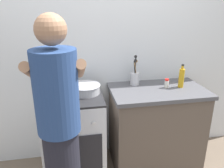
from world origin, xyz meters
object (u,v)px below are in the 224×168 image
(stove_range, at_px, (74,135))
(pot, at_px, (56,89))
(oil_bottle, at_px, (181,78))
(mixing_bowl, at_px, (85,88))
(person, at_px, (60,135))
(utensil_crock, at_px, (135,76))
(spice_bottle, at_px, (167,83))

(stove_range, bearing_deg, pot, 165.27)
(pot, xyz_separation_m, oil_bottle, (1.29, -0.02, 0.04))
(mixing_bowl, relative_size, person, 0.18)
(oil_bottle, bearing_deg, person, -152.75)
(oil_bottle, bearing_deg, mixing_bowl, 179.18)
(person, bearing_deg, utensil_crock, 45.87)
(stove_range, relative_size, oil_bottle, 3.57)
(stove_range, height_order, oil_bottle, oil_bottle)
(spice_bottle, bearing_deg, person, -149.09)
(mixing_bowl, distance_m, person, 0.70)
(stove_range, bearing_deg, oil_bottle, 0.70)
(stove_range, relative_size, pot, 3.20)
(oil_bottle, bearing_deg, spice_bottle, 176.09)
(pot, height_order, utensil_crock, utensil_crock)
(pot, relative_size, oil_bottle, 1.11)
(stove_range, xyz_separation_m, utensil_crock, (0.69, 0.18, 0.55))
(pot, distance_m, mixing_bowl, 0.28)
(pot, bearing_deg, mixing_bowl, -1.65)
(spice_bottle, bearing_deg, mixing_bowl, 179.74)
(mixing_bowl, xyz_separation_m, person, (-0.23, -0.66, -0.09))
(mixing_bowl, bearing_deg, oil_bottle, -0.82)
(stove_range, relative_size, utensil_crock, 2.72)
(pot, xyz_separation_m, utensil_crock, (0.83, 0.14, 0.03))
(pot, xyz_separation_m, person, (0.05, -0.66, -0.10))
(spice_bottle, height_order, oil_bottle, oil_bottle)
(utensil_crock, bearing_deg, person, -134.13)
(pot, height_order, oil_bottle, oil_bottle)
(person, bearing_deg, mixing_bowl, 70.64)
(mixing_bowl, relative_size, oil_bottle, 1.19)
(stove_range, bearing_deg, person, -98.21)
(mixing_bowl, height_order, spice_bottle, spice_bottle)
(stove_range, height_order, person, person)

